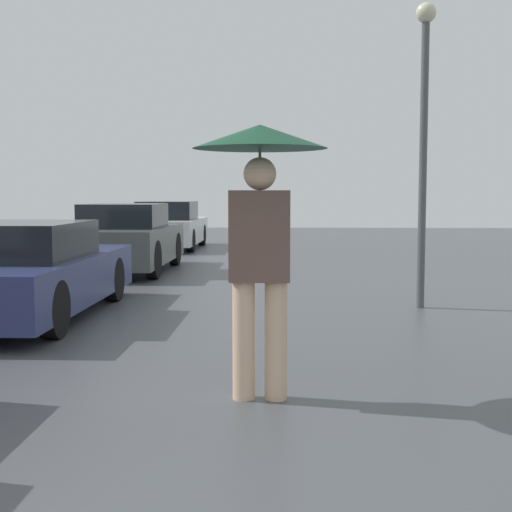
% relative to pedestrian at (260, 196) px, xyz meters
% --- Properties ---
extents(pedestrian, '(0.96, 0.96, 1.97)m').
position_rel_pedestrian_xyz_m(pedestrian, '(0.00, 0.00, 0.00)').
color(pedestrian, beige).
rests_on(pedestrian, ground_plane).
extents(parked_car_second, '(1.76, 4.15, 1.15)m').
position_rel_pedestrian_xyz_m(parked_car_second, '(-2.97, 3.31, -0.92)').
color(parked_car_second, navy).
rests_on(parked_car_second, ground_plane).
extents(parked_car_third, '(1.63, 3.89, 1.29)m').
position_rel_pedestrian_xyz_m(parked_car_third, '(-2.82, 8.35, -0.85)').
color(parked_car_third, '#4C514C').
rests_on(parked_car_third, ground_plane).
extents(parked_car_farthest, '(1.68, 4.03, 1.28)m').
position_rel_pedestrian_xyz_m(parked_car_farthest, '(-2.94, 14.11, -0.87)').
color(parked_car_farthest, silver).
rests_on(parked_car_farthest, ground_plane).
extents(street_lamp, '(0.26, 0.26, 3.88)m').
position_rel_pedestrian_xyz_m(street_lamp, '(1.95, 4.22, 0.97)').
color(street_lamp, '#515456').
rests_on(street_lamp, ground_plane).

